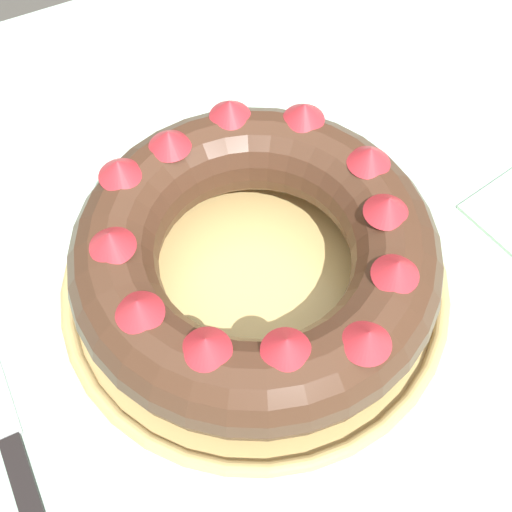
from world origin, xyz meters
TOP-DOWN VIEW (x-y plane):
  - dining_table at (0.00, 0.00)m, footprint 1.28×0.94m
  - serving_dish at (0.00, 0.03)m, footprint 0.32×0.32m
  - bundt_cake at (0.00, 0.03)m, footprint 0.29×0.29m
  - cake_knife at (-0.22, -0.00)m, footprint 0.02×0.18m

SIDE VIEW (x-z plane):
  - dining_table at x=0.00m, z-range 0.28..1.05m
  - cake_knife at x=-0.22m, z-range 0.77..0.78m
  - serving_dish at x=0.00m, z-range 0.77..0.79m
  - bundt_cake at x=0.00m, z-range 0.79..0.87m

